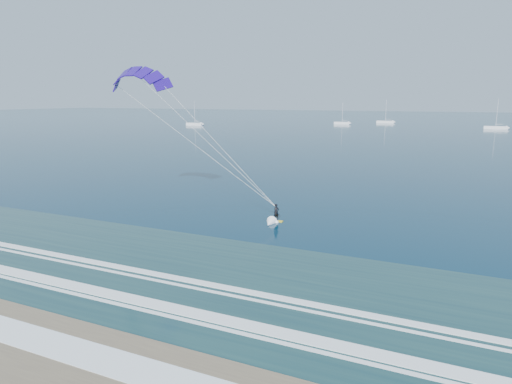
{
  "coord_description": "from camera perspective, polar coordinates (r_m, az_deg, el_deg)",
  "views": [
    {
      "loc": [
        16.43,
        -15.31,
        12.32
      ],
      "look_at": [
        -1.37,
        23.24,
        3.59
      ],
      "focal_mm": 32.0,
      "sensor_mm": 36.0,
      "label": 1
    }
  ],
  "objects": [
    {
      "name": "ground",
      "position": [
        25.62,
        -20.41,
        -17.91
      ],
      "size": [
        900.0,
        900.0,
        0.0
      ],
      "primitive_type": "plane",
      "color": "#072C3D",
      "rests_on": "ground"
    },
    {
      "name": "kitesurfer_rig",
      "position": [
        48.02,
        -7.22,
        7.25
      ],
      "size": [
        21.45,
        4.31,
        16.72
      ],
      "color": "yellow",
      "rests_on": "ground"
    },
    {
      "name": "sailboat_3",
      "position": [
        211.99,
        27.77,
        7.16
      ],
      "size": [
        8.85,
        2.4,
        12.26
      ],
      "color": "silver",
      "rests_on": "ground"
    },
    {
      "name": "sailboat_1",
      "position": [
        226.11,
        10.71,
        8.48
      ],
      "size": [
        7.48,
        2.4,
        10.44
      ],
      "color": "silver",
      "rests_on": "ground"
    },
    {
      "name": "sailboat_0",
      "position": [
        215.45,
        -7.64,
        8.43
      ],
      "size": [
        8.28,
        2.4,
        11.33
      ],
      "color": "silver",
      "rests_on": "ground"
    },
    {
      "name": "sailboat_2",
      "position": [
        242.72,
        15.87,
        8.44
      ],
      "size": [
        8.61,
        2.4,
        11.62
      ],
      "color": "silver",
      "rests_on": "ground"
    }
  ]
}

